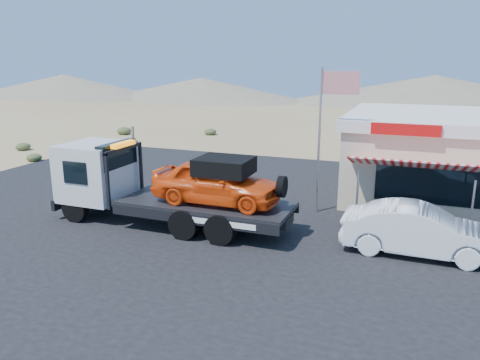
{
  "coord_description": "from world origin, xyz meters",
  "views": [
    {
      "loc": [
        8.5,
        -14.37,
        6.31
      ],
      "look_at": [
        1.8,
        3.0,
        1.5
      ],
      "focal_mm": 35.0,
      "sensor_mm": 36.0,
      "label": 1
    }
  ],
  "objects_px": {
    "white_sedan": "(420,231)",
    "flagpole": "(325,124)",
    "tow_truck": "(165,183)",
    "jerky_store": "(463,156)"
  },
  "relations": [
    {
      "from": "flagpole",
      "to": "tow_truck",
      "type": "bearing_deg",
      "value": -146.41
    },
    {
      "from": "tow_truck",
      "to": "jerky_store",
      "type": "relative_size",
      "value": 0.9
    },
    {
      "from": "tow_truck",
      "to": "jerky_store",
      "type": "bearing_deg",
      "value": 36.31
    },
    {
      "from": "tow_truck",
      "to": "flagpole",
      "type": "height_order",
      "value": "flagpole"
    },
    {
      "from": "tow_truck",
      "to": "flagpole",
      "type": "distance_m",
      "value": 6.85
    },
    {
      "from": "white_sedan",
      "to": "flagpole",
      "type": "height_order",
      "value": "flagpole"
    },
    {
      "from": "tow_truck",
      "to": "flagpole",
      "type": "relative_size",
      "value": 1.57
    },
    {
      "from": "flagpole",
      "to": "white_sedan",
      "type": "bearing_deg",
      "value": -39.66
    },
    {
      "from": "jerky_store",
      "to": "flagpole",
      "type": "xyz_separation_m",
      "value": [
        -5.57,
        -4.47,
        1.77
      ]
    },
    {
      "from": "tow_truck",
      "to": "jerky_store",
      "type": "xyz_separation_m",
      "value": [
        11.01,
        8.09,
        0.3
      ]
    }
  ]
}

